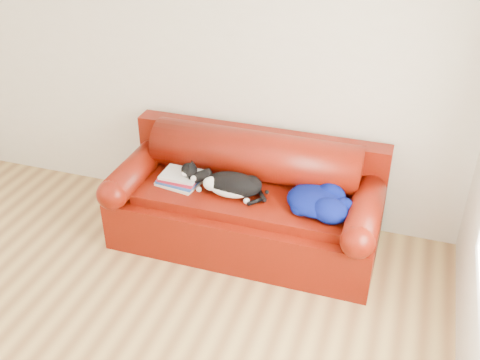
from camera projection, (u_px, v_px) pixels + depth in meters
The scene contains 7 objects.
ground at pixel (86, 359), 3.60m from camera, with size 4.50×4.50×0.00m, color brown.
room_shell at pixel (61, 126), 2.71m from camera, with size 4.52×4.02×2.61m.
sofa_base at pixel (246, 218), 4.53m from camera, with size 2.10×0.90×0.50m.
sofa_back at pixel (255, 171), 4.57m from camera, with size 2.10×1.01×0.88m.
book_stack at pixel (180, 178), 4.45m from camera, with size 0.36×0.30×0.10m.
cat at pixel (232, 185), 4.29m from camera, with size 0.63×0.29×0.22m.
blanket at pixel (319, 200), 4.14m from camera, with size 0.57×0.58×0.17m.
Camera 1 is at (1.71, -2.04, 2.85)m, focal length 42.00 mm.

